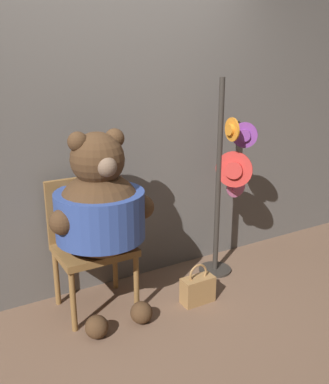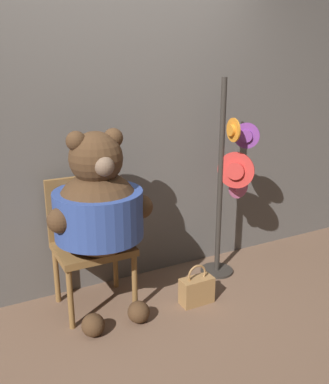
{
  "view_description": "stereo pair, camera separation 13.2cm",
  "coord_description": "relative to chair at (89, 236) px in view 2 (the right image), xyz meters",
  "views": [
    {
      "loc": [
        -1.21,
        -2.25,
        1.78
      ],
      "look_at": [
        0.32,
        0.4,
        0.82
      ],
      "focal_mm": 40.0,
      "sensor_mm": 36.0,
      "label": 1
    },
    {
      "loc": [
        -1.09,
        -2.31,
        1.78
      ],
      "look_at": [
        0.32,
        0.4,
        0.82
      ],
      "focal_mm": 40.0,
      "sensor_mm": 36.0,
      "label": 2
    }
  ],
  "objects": [
    {
      "name": "ground_plane",
      "position": [
        0.25,
        -0.5,
        -0.54
      ],
      "size": [
        14.0,
        14.0,
        0.0
      ],
      "primitive_type": "plane",
      "color": "brown"
    },
    {
      "name": "wall_back",
      "position": [
        0.25,
        0.27,
        0.75
      ],
      "size": [
        8.0,
        0.1,
        2.57
      ],
      "color": "#66605B",
      "rests_on": "ground_plane"
    },
    {
      "name": "chair",
      "position": [
        0.0,
        0.0,
        0.0
      ],
      "size": [
        0.53,
        0.44,
        0.96
      ],
      "color": "olive",
      "rests_on": "ground_plane"
    },
    {
      "name": "teddy_bear",
      "position": [
        0.03,
        -0.15,
        0.25
      ],
      "size": [
        0.74,
        0.66,
        1.34
      ],
      "color": "#4C331E",
      "rests_on": "ground_plane"
    },
    {
      "name": "hat_display_rack",
      "position": [
        1.15,
        -0.11,
        0.25
      ],
      "size": [
        0.41,
        0.39,
        1.64
      ],
      "color": "#332D28",
      "rests_on": "ground_plane"
    },
    {
      "name": "handbag_on_ground",
      "position": [
        0.69,
        -0.39,
        -0.43
      ],
      "size": [
        0.25,
        0.12,
        0.32
      ],
      "color": "#A87A47",
      "rests_on": "ground_plane"
    }
  ]
}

